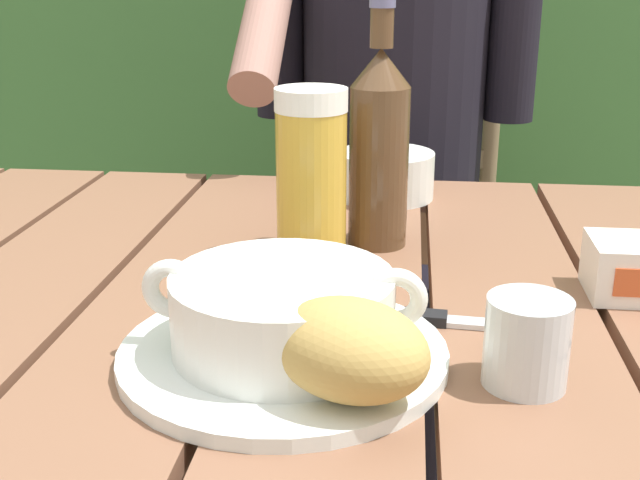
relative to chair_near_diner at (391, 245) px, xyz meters
The scene contains 11 objects.
dining_table 0.94m from the chair_near_diner, 91.71° to the right, with size 1.44×0.98×0.74m.
chair_near_diner is the anchor object (origin of this frame).
person_eating 0.32m from the chair_near_diner, 90.81° to the right, with size 0.48×0.47×1.26m.
serving_plate 1.06m from the chair_near_diner, 93.65° to the right, with size 0.27×0.27×0.01m.
soup_bowl 1.07m from the chair_near_diner, 93.65° to the right, with size 0.23×0.18×0.07m.
bread_roll 1.13m from the chair_near_diner, 90.34° to the right, with size 0.14×0.13×0.07m.
beer_glass 0.86m from the chair_near_diner, 95.23° to the right, with size 0.08×0.08×0.18m.
beer_bottle 0.82m from the chair_near_diner, 90.21° to the right, with size 0.07×0.07×0.27m.
water_glass_small 1.09m from the chair_near_diner, 83.20° to the right, with size 0.06×0.06×0.07m.
table_knife 0.98m from the chair_near_diner, 85.93° to the right, with size 0.15×0.03×0.01m.
diner_bowl 0.61m from the chair_near_diner, 90.00° to the right, with size 0.13×0.13×0.06m.
Camera 1 is at (0.06, -0.68, 1.05)m, focal length 45.39 mm.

